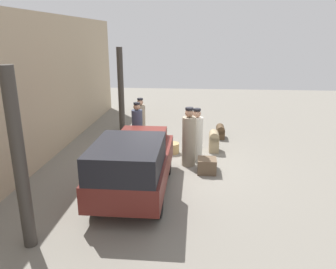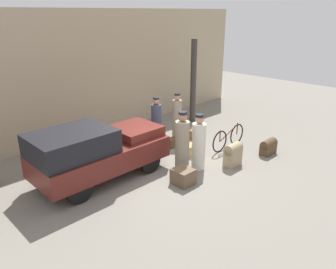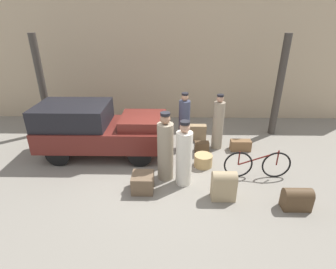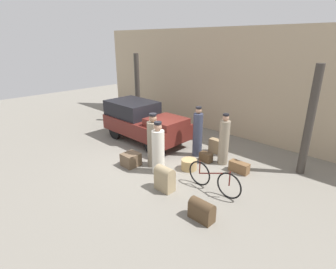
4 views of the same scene
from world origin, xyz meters
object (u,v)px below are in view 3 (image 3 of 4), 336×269
suitcase_black_upright (196,132)px  porter_carrying_trunk (218,124)px  wicker_basket (203,160)px  trunk_barrel_dark (224,185)px  porter_standing_middle (184,156)px  bicycle (257,164)px  porter_with_bicycle (184,124)px  suitcase_tan_flat (240,145)px  conductor_in_dark_uniform (165,149)px  truck (98,127)px  trunk_wicker_pale (143,182)px  trunk_umber_medium (202,147)px  suitcase_small_leather (297,199)px

suitcase_black_upright → porter_carrying_trunk: bearing=-44.3°
suitcase_black_upright → wicker_basket: bearing=-88.0°
trunk_barrel_dark → porter_standing_middle: bearing=145.6°
bicycle → porter_with_bicycle: porter_with_bicycle is taller
suitcase_tan_flat → porter_carrying_trunk: bearing=166.8°
suitcase_tan_flat → suitcase_black_upright: suitcase_black_upright is taller
wicker_basket → conductor_in_dark_uniform: size_ratio=0.28×
truck → bicycle: 4.61m
conductor_in_dark_uniform → porter_carrying_trunk: size_ratio=1.03×
trunk_barrel_dark → trunk_wicker_pale: 1.91m
conductor_in_dark_uniform → suitcase_tan_flat: size_ratio=2.88×
trunk_barrel_dark → trunk_wicker_pale: bearing=171.4°
bicycle → porter_with_bicycle: 2.48m
trunk_barrel_dark → porter_with_bicycle: bearing=108.1°
porter_carrying_trunk → suitcase_tan_flat: porter_carrying_trunk is taller
bicycle → suitcase_black_upright: bearing=121.5°
wicker_basket → truck: bearing=167.2°
porter_standing_middle → suitcase_black_upright: (0.52, 2.55, -0.50)m
porter_standing_middle → porter_with_bicycle: (0.08, 1.89, 0.08)m
trunk_barrel_dark → bicycle: bearing=41.2°
suitcase_black_upright → trunk_umber_medium: 0.88m
bicycle → wicker_basket: bicycle is taller
porter_with_bicycle → suitcase_small_leather: size_ratio=3.02×
suitcase_small_leather → bicycle: bearing=113.1°
porter_with_bicycle → trunk_wicker_pale: porter_with_bicycle is taller
truck → porter_standing_middle: porter_standing_middle is taller
truck → trunk_wicker_pale: truck is taller
truck → porter_standing_middle: bearing=-31.3°
wicker_basket → conductor_in_dark_uniform: conductor_in_dark_uniform is taller
conductor_in_dark_uniform → trunk_umber_medium: 1.94m
suitcase_small_leather → truck: bearing=153.5°
porter_with_bicycle → trunk_wicker_pale: 2.53m
porter_carrying_trunk → bicycle: bearing=-65.0°
truck → suitcase_tan_flat: truck is taller
porter_carrying_trunk → trunk_wicker_pale: size_ratio=3.27×
conductor_in_dark_uniform → suitcase_tan_flat: (2.32, 1.56, -0.66)m
bicycle → wicker_basket: (-1.33, 0.54, -0.21)m
truck → wicker_basket: bearing=-12.8°
trunk_umber_medium → porter_with_bicycle: bearing=160.0°
conductor_in_dark_uniform → porter_carrying_trunk: (1.59, 1.73, -0.01)m
wicker_basket → suitcase_tan_flat: 1.60m
bicycle → trunk_wicker_pale: size_ratio=3.20×
porter_standing_middle → trunk_barrel_dark: bearing=-34.4°
wicker_basket → suitcase_tan_flat: bearing=37.2°
porter_with_bicycle → suitcase_tan_flat: 1.91m
conductor_in_dark_uniform → porter_with_bicycle: porter_with_bicycle is taller
truck → conductor_in_dark_uniform: conductor_in_dark_uniform is taller
trunk_wicker_pale → porter_standing_middle: bearing=18.0°
porter_with_bicycle → porter_carrying_trunk: bearing=3.9°
porter_with_bicycle → suitcase_black_upright: bearing=55.9°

